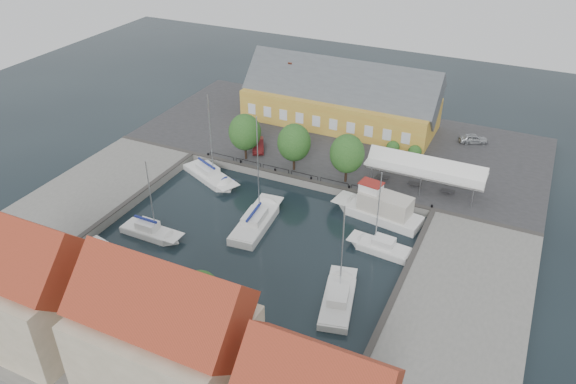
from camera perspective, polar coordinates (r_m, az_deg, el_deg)
The scene contains 20 objects.
ground at distance 62.46m, azimuth -2.36°, elevation -3.77°, with size 140.00×140.00×0.00m, color black.
north_quay at distance 80.40m, azimuth 5.21°, elevation 5.11°, with size 56.00×26.00×1.00m, color #2D2D30.
west_quay at distance 72.36m, azimuth -18.79°, elevation 0.23°, with size 12.00×24.00×1.00m, color slate.
east_quay at distance 55.78m, azimuth 17.43°, elevation -9.84°, with size 12.00×24.00×1.00m, color slate.
south_bank at distance 49.16m, azimuth -14.15°, elevation -16.03°, with size 56.00×14.00×1.00m, color slate.
quay_edge_fittings at distance 65.38m, azimuth -0.45°, elevation -0.85°, with size 56.00×24.72×0.40m.
warehouse at distance 84.20m, azimuth 4.98°, elevation 9.31°, with size 28.56×14.00×9.55m.
tent_canopy at distance 68.44m, azimuth 13.78°, elevation 2.30°, with size 14.00×4.00×2.83m.
quay_trees at distance 69.99m, azimuth 0.62°, elevation 5.05°, with size 18.20×4.20×6.30m.
car_silver at distance 82.44m, azimuth 18.33°, elevation 5.17°, with size 1.58×3.92×1.34m, color #A4A8AC.
car_red at distance 76.54m, azimuth -3.07°, elevation 4.79°, with size 1.51×4.32×1.42m, color #5C1517.
center_sailboat at distance 62.88m, azimuth -3.25°, elevation -3.12°, with size 3.83×10.09×13.41m.
trawler at distance 64.51m, azimuth 9.37°, elevation -1.86°, with size 10.82×4.59×5.00m.
east_boat_a at distance 59.89m, azimuth 9.39°, elevation -5.68°, with size 6.94×2.84×9.81m.
east_boat_c at distance 53.15m, azimuth 5.11°, elevation -10.95°, with size 4.46×8.74×10.80m.
west_boat_a at distance 72.44m, azimuth -7.94°, elevation 1.57°, with size 9.45×6.24×12.23m.
west_boat_d at distance 63.12m, azimuth -13.77°, elevation -4.06°, with size 7.38×2.33×9.96m.
launch_sw at distance 62.36m, azimuth -18.32°, elevation -5.57°, with size 4.92×2.71×0.98m.
launch_nw at distance 72.12m, azimuth -7.32°, elevation 1.31°, with size 5.09×3.15×0.88m.
townhouses at distance 43.31m, azimuth -14.85°, elevation -14.06°, with size 36.30×8.50×12.00m.
Camera 1 is at (24.14, -44.99, 35.98)m, focal length 35.00 mm.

